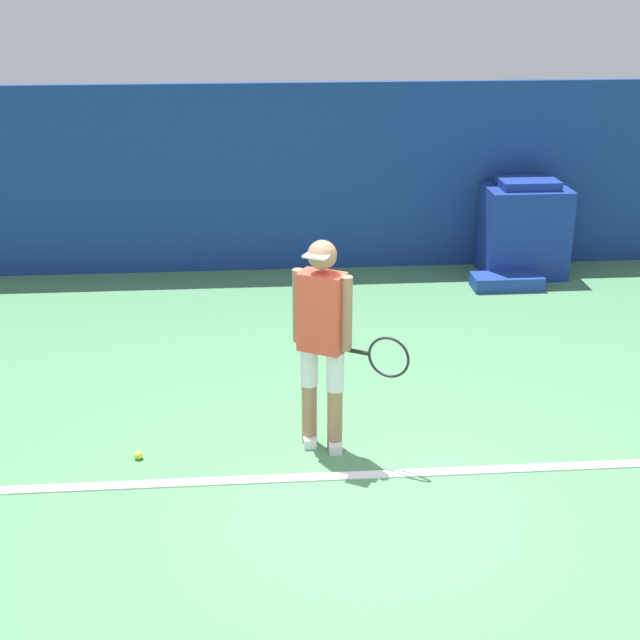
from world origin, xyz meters
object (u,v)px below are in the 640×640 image
Objects in this scene: tennis_player at (324,336)px; equipment_bag at (507,282)px; covered_chair at (524,229)px; tennis_ball at (138,455)px.

tennis_player is 4.38m from equipment_bag.
equipment_bag is at bearing 84.09° from tennis_player.
equipment_bag is (-0.31, -0.51, -0.49)m from covered_chair.
tennis_ball is (-1.45, -0.09, -0.91)m from tennis_player.
tennis_player reaches higher than equipment_bag.
covered_chair is 0.77m from equipment_bag.
covered_chair reaches higher than equipment_bag.
equipment_bag is at bearing 42.70° from tennis_ball.
tennis_player is 1.71m from tennis_ball.
tennis_ball is at bearing -147.31° from tennis_player.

